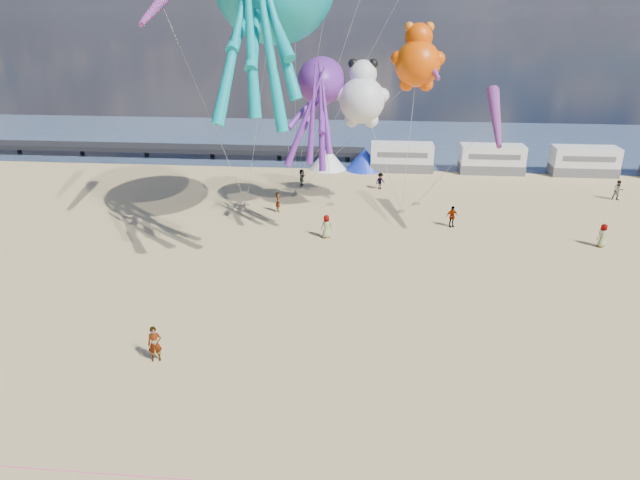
% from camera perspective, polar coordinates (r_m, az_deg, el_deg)
% --- Properties ---
extents(ground, '(120.00, 120.00, 0.00)m').
position_cam_1_polar(ground, '(26.43, -1.93, -15.74)').
color(ground, '#DABC7D').
rests_on(ground, ground).
extents(water, '(120.00, 120.00, 0.00)m').
position_cam_1_polar(water, '(77.47, 3.15, 9.93)').
color(water, '#374A69').
rests_on(water, ground).
extents(pier, '(60.00, 3.00, 0.50)m').
position_cam_1_polar(pier, '(73.25, -19.95, 8.74)').
color(pier, black).
rests_on(pier, ground).
extents(motorhome_0, '(6.60, 2.50, 3.00)m').
position_cam_1_polar(motorhome_0, '(62.55, 8.16, 8.21)').
color(motorhome_0, silver).
rests_on(motorhome_0, ground).
extents(motorhome_1, '(6.60, 2.50, 3.00)m').
position_cam_1_polar(motorhome_1, '(63.75, 16.79, 7.76)').
color(motorhome_1, silver).
rests_on(motorhome_1, ground).
extents(motorhome_2, '(6.60, 2.50, 3.00)m').
position_cam_1_polar(motorhome_2, '(66.30, 24.91, 7.18)').
color(motorhome_2, silver).
rests_on(motorhome_2, ground).
extents(tent_white, '(4.00, 4.00, 2.40)m').
position_cam_1_polar(tent_white, '(62.72, 0.76, 8.19)').
color(tent_white, white).
rests_on(tent_white, ground).
extents(tent_blue, '(4.00, 4.00, 2.40)m').
position_cam_1_polar(tent_blue, '(62.54, 4.45, 8.08)').
color(tent_blue, '#1933CC').
rests_on(tent_blue, ground).
extents(standing_person, '(0.79, 0.64, 1.87)m').
position_cam_1_polar(standing_person, '(29.60, -16.19, -9.96)').
color(standing_person, tan).
rests_on(standing_person, ground).
extents(beachgoer_0, '(0.78, 0.65, 1.83)m').
position_cam_1_polar(beachgoer_0, '(43.28, 0.66, 1.36)').
color(beachgoer_0, '#7F6659').
rests_on(beachgoer_0, ground).
extents(beachgoer_1, '(0.94, 0.63, 1.87)m').
position_cam_1_polar(beachgoer_1, '(58.75, 27.66, 4.42)').
color(beachgoer_1, '#7F6659').
rests_on(beachgoer_1, ground).
extents(beachgoer_2, '(0.99, 0.96, 1.61)m').
position_cam_1_polar(beachgoer_2, '(55.77, 6.05, 5.88)').
color(beachgoer_2, '#7F6659').
rests_on(beachgoer_2, ground).
extents(beachgoer_3, '(1.29, 1.01, 1.76)m').
position_cam_1_polar(beachgoer_3, '(46.72, 13.06, 2.31)').
color(beachgoer_3, '#7F6659').
rests_on(beachgoer_3, ground).
extents(beachgoer_4, '(0.45, 1.00, 1.68)m').
position_cam_1_polar(beachgoer_4, '(56.55, -1.82, 6.26)').
color(beachgoer_4, '#7F6659').
rests_on(beachgoer_4, ground).
extents(beachgoer_5, '(0.78, 1.70, 1.77)m').
position_cam_1_polar(beachgoer_5, '(49.13, -4.21, 3.81)').
color(beachgoer_5, '#7F6659').
rests_on(beachgoer_5, ground).
extents(beachgoer_6, '(0.77, 0.70, 1.78)m').
position_cam_1_polar(beachgoer_6, '(46.47, 26.43, 0.41)').
color(beachgoer_6, '#7F6659').
rests_on(beachgoer_6, ground).
extents(sandbag_a, '(0.50, 0.35, 0.22)m').
position_cam_1_polar(sandbag_a, '(51.21, -7.34, 3.54)').
color(sandbag_a, gray).
rests_on(sandbag_a, ground).
extents(sandbag_b, '(0.50, 0.35, 0.22)m').
position_cam_1_polar(sandbag_b, '(50.95, 1.15, 3.62)').
color(sandbag_b, gray).
rests_on(sandbag_b, ground).
extents(sandbag_c, '(0.50, 0.35, 0.22)m').
position_cam_1_polar(sandbag_c, '(49.60, 8.16, 2.88)').
color(sandbag_c, gray).
rests_on(sandbag_c, ground).
extents(sandbag_d, '(0.50, 0.35, 0.22)m').
position_cam_1_polar(sandbag_d, '(51.83, 9.67, 3.63)').
color(sandbag_d, gray).
rests_on(sandbag_d, ground).
extents(sandbag_e, '(0.50, 0.35, 0.22)m').
position_cam_1_polar(sandbag_e, '(53.79, -2.50, 4.61)').
color(sandbag_e, gray).
rests_on(sandbag_e, ground).
extents(kite_octopus_purple, '(5.65, 9.37, 9.99)m').
position_cam_1_polar(kite_octopus_purple, '(46.39, 0.13, 15.61)').
color(kite_octopus_purple, '#64238D').
extents(kite_panda, '(5.44, 5.28, 6.11)m').
position_cam_1_polar(kite_panda, '(45.62, 4.21, 13.77)').
color(kite_panda, silver).
extents(kite_teddy_orange, '(5.18, 5.00, 6.05)m').
position_cam_1_polar(kite_teddy_orange, '(46.66, 9.73, 16.99)').
color(kite_teddy_orange, '#EA4903').
extents(windsock_left, '(1.26, 7.97, 7.95)m').
position_cam_1_polar(windsock_left, '(43.26, -15.65, 21.97)').
color(windsock_left, red).
extents(windsock_mid, '(1.43, 6.88, 6.83)m').
position_cam_1_polar(windsock_mid, '(43.61, 17.17, 11.65)').
color(windsock_mid, red).
extents(windsock_right, '(2.08, 4.36, 4.28)m').
position_cam_1_polar(windsock_right, '(46.59, 10.94, 17.00)').
color(windsock_right, red).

